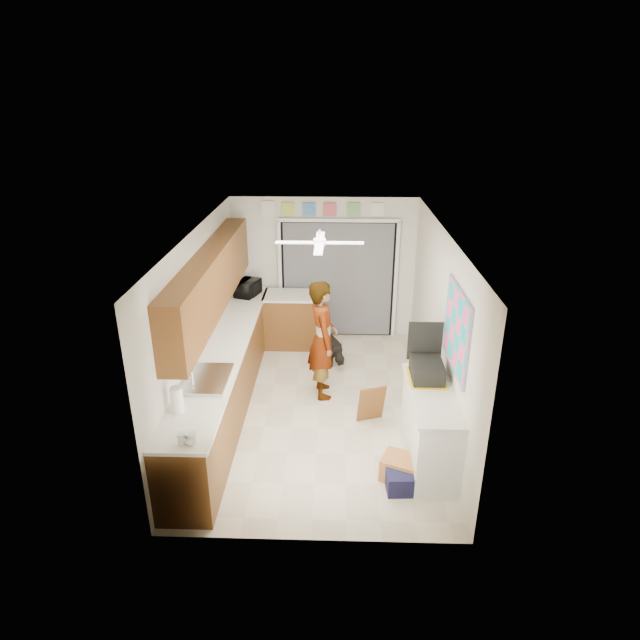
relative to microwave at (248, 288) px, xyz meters
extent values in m
plane|color=beige|center=(1.27, -1.93, -1.07)|extent=(5.00, 5.00, 0.00)
plane|color=white|center=(1.27, -1.93, 1.43)|extent=(5.00, 5.00, 0.00)
plane|color=silver|center=(1.27, 0.57, 0.18)|extent=(3.20, 0.00, 3.20)
plane|color=silver|center=(1.27, -4.43, 0.18)|extent=(3.20, 0.00, 3.20)
plane|color=silver|center=(-0.33, -1.93, 0.18)|extent=(0.00, 5.00, 5.00)
plane|color=silver|center=(2.87, -1.93, 0.18)|extent=(0.00, 5.00, 5.00)
cube|color=brown|center=(-0.03, -1.93, -0.62)|extent=(0.60, 4.80, 0.90)
cube|color=white|center=(-0.02, -1.93, -0.15)|extent=(0.62, 4.80, 0.04)
cube|color=brown|center=(-0.17, -1.73, 0.73)|extent=(0.32, 4.00, 0.80)
cube|color=silver|center=(-0.02, -2.93, -0.11)|extent=(0.50, 0.76, 0.06)
cylinder|color=silver|center=(-0.21, -2.93, -0.02)|extent=(0.03, 0.03, 0.22)
cube|color=brown|center=(0.77, 0.07, -0.62)|extent=(1.00, 0.60, 0.90)
cube|color=white|center=(0.77, 0.07, -0.15)|extent=(1.04, 0.64, 0.04)
cube|color=black|center=(1.52, 0.54, -0.02)|extent=(2.00, 0.06, 2.10)
cube|color=slate|center=(1.52, 0.50, -0.02)|extent=(1.90, 0.03, 2.05)
cube|color=white|center=(0.50, 0.51, -0.02)|extent=(0.06, 0.04, 2.10)
cube|color=white|center=(2.54, 0.51, -0.02)|extent=(0.06, 0.04, 2.10)
cube|color=white|center=(1.52, 0.51, 1.05)|extent=(2.10, 0.04, 0.06)
cube|color=#BDCE44|center=(0.67, 0.54, 1.23)|extent=(0.22, 0.02, 0.22)
cube|color=#4878C1|center=(1.02, 0.54, 1.23)|extent=(0.22, 0.02, 0.22)
cube|color=#D24E59|center=(1.37, 0.54, 1.23)|extent=(0.22, 0.02, 0.22)
cube|color=#71A75F|center=(1.77, 0.54, 1.23)|extent=(0.22, 0.02, 0.22)
cube|color=white|center=(2.17, 0.54, 1.23)|extent=(0.22, 0.02, 0.22)
cube|color=silver|center=(0.32, 0.54, 1.23)|extent=(0.22, 0.02, 0.26)
cube|color=white|center=(2.62, -3.13, -0.62)|extent=(0.50, 1.40, 0.90)
cube|color=white|center=(2.61, -3.13, -0.15)|extent=(0.54, 1.44, 0.04)
cube|color=#FE5D94|center=(2.85, -2.93, 0.58)|extent=(0.03, 1.15, 0.95)
cube|color=white|center=(1.27, -1.73, 1.25)|extent=(1.14, 1.14, 0.24)
imported|color=black|center=(0.00, 0.00, 0.00)|extent=(0.45, 0.54, 0.26)
imported|color=white|center=(0.09, -4.18, -0.09)|extent=(0.14, 0.14, 0.09)
cylinder|color=silver|center=(0.11, -4.18, -0.07)|extent=(0.10, 0.10, 0.12)
cylinder|color=silver|center=(0.01, -4.18, -0.07)|extent=(0.11, 0.11, 0.12)
cylinder|color=white|center=(-0.19, -3.61, 0.02)|extent=(0.18, 0.18, 0.29)
cube|color=black|center=(2.59, -2.78, -0.02)|extent=(0.37, 0.49, 0.21)
cube|color=yellow|center=(2.59, -2.78, -0.13)|extent=(0.44, 0.58, 0.02)
cube|color=black|center=(2.59, -2.49, 0.23)|extent=(0.42, 0.03, 0.50)
cube|color=#A76334|center=(2.27, -3.48, -0.93)|extent=(0.54, 0.48, 0.28)
cube|color=#151536|center=(2.27, -3.65, -0.95)|extent=(0.40, 0.34, 0.24)
cube|color=brown|center=(1.98, -2.31, -0.80)|extent=(0.39, 0.25, 0.54)
imported|color=white|center=(1.31, -1.60, -0.19)|extent=(0.52, 0.70, 1.75)
cube|color=black|center=(1.44, -0.59, -0.84)|extent=(0.45, 0.62, 0.45)
camera|label=1|loc=(1.49, -8.46, 3.02)|focal=30.00mm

